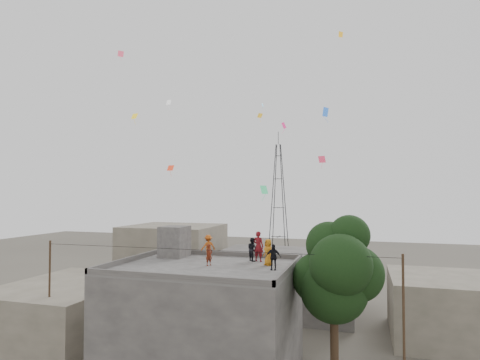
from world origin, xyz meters
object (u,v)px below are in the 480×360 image
(stair_head_box, at_px, (174,241))
(tree, at_px, (337,272))
(transmission_tower, at_px, (278,201))
(person_dark_adult, at_px, (273,257))
(person_red_adult, at_px, (258,246))

(stair_head_box, distance_m, tree, 10.80)
(stair_head_box, distance_m, transmission_tower, 37.46)
(stair_head_box, relative_size, transmission_tower, 0.10)
(stair_head_box, height_order, person_dark_adult, stair_head_box)
(transmission_tower, xyz_separation_m, person_red_adult, (6.56, -37.56, -2.05))
(person_red_adult, distance_m, person_dark_adult, 2.82)
(stair_head_box, height_order, tree, tree)
(person_red_adult, relative_size, person_dark_adult, 1.32)
(tree, xyz_separation_m, person_dark_adult, (-3.35, -0.56, 0.70))
(stair_head_box, distance_m, person_dark_adult, 7.66)
(tree, xyz_separation_m, transmission_tower, (-11.37, 39.40, 2.97))
(person_red_adult, height_order, person_dark_adult, person_red_adult)
(stair_head_box, bearing_deg, person_dark_adult, -19.56)
(person_red_adult, xyz_separation_m, person_dark_adult, (1.46, -2.40, -0.22))
(person_dark_adult, bearing_deg, tree, 2.19)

